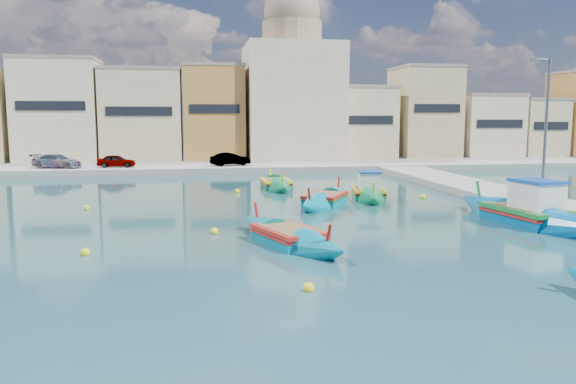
{
  "coord_description": "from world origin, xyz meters",
  "views": [
    {
      "loc": [
        -0.35,
        -20.59,
        5.03
      ],
      "look_at": [
        4.0,
        6.0,
        1.4
      ],
      "focal_mm": 35.0,
      "sensor_mm": 36.0,
      "label": 1
    }
  ],
  "objects_px": {
    "luzzu_green": "(276,185)",
    "luzzu_blue_south": "(289,238)",
    "church_block": "(292,85)",
    "quay_street_lamp": "(545,130)",
    "luzzu_blue_cabin": "(368,193)",
    "luzzu_cyan_mid": "(325,200)",
    "luzzu_turquoise_cabin": "(527,215)"
  },
  "relations": [
    {
      "from": "luzzu_green",
      "to": "luzzu_blue_south",
      "type": "xyz_separation_m",
      "value": [
        -1.96,
        -17.35,
        -0.0
      ]
    },
    {
      "from": "church_block",
      "to": "luzzu_blue_south",
      "type": "relative_size",
      "value": 2.37
    },
    {
      "from": "quay_street_lamp",
      "to": "luzzu_blue_south",
      "type": "relative_size",
      "value": 0.99
    },
    {
      "from": "luzzu_blue_cabin",
      "to": "quay_street_lamp",
      "type": "bearing_deg",
      "value": -42.06
    },
    {
      "from": "luzzu_cyan_mid",
      "to": "luzzu_green",
      "type": "bearing_deg",
      "value": 102.57
    },
    {
      "from": "church_block",
      "to": "luzzu_green",
      "type": "relative_size",
      "value": 2.64
    },
    {
      "from": "luzzu_blue_cabin",
      "to": "luzzu_blue_south",
      "type": "relative_size",
      "value": 0.95
    },
    {
      "from": "luzzu_green",
      "to": "church_block",
      "type": "bearing_deg",
      "value": 77.41
    },
    {
      "from": "luzzu_blue_cabin",
      "to": "luzzu_blue_south",
      "type": "bearing_deg",
      "value": -120.87
    },
    {
      "from": "quay_street_lamp",
      "to": "luzzu_green",
      "type": "xyz_separation_m",
      "value": [
        -12.28,
        12.33,
        -4.09
      ]
    },
    {
      "from": "luzzu_turquoise_cabin",
      "to": "luzzu_blue_south",
      "type": "bearing_deg",
      "value": -168.78
    },
    {
      "from": "luzzu_turquoise_cabin",
      "to": "luzzu_blue_cabin",
      "type": "xyz_separation_m",
      "value": [
        -4.87,
        9.27,
        -0.08
      ]
    },
    {
      "from": "luzzu_green",
      "to": "luzzu_turquoise_cabin",
      "type": "bearing_deg",
      "value": -56.73
    },
    {
      "from": "church_block",
      "to": "luzzu_blue_cabin",
      "type": "bearing_deg",
      "value": -89.71
    },
    {
      "from": "church_block",
      "to": "luzzu_cyan_mid",
      "type": "distance_m",
      "value": 30.75
    },
    {
      "from": "quay_street_lamp",
      "to": "luzzu_blue_cabin",
      "type": "xyz_separation_m",
      "value": [
        -7.3,
        6.59,
        -4.01
      ]
    },
    {
      "from": "luzzu_blue_cabin",
      "to": "luzzu_blue_south",
      "type": "distance_m",
      "value": 13.52
    },
    {
      "from": "luzzu_turquoise_cabin",
      "to": "luzzu_blue_south",
      "type": "distance_m",
      "value": 12.04
    },
    {
      "from": "luzzu_turquoise_cabin",
      "to": "luzzu_cyan_mid",
      "type": "relative_size",
      "value": 1.38
    },
    {
      "from": "church_block",
      "to": "luzzu_turquoise_cabin",
      "type": "xyz_separation_m",
      "value": [
        5.01,
        -36.68,
        -8.01
      ]
    },
    {
      "from": "luzzu_green",
      "to": "luzzu_blue_south",
      "type": "bearing_deg",
      "value": -96.45
    },
    {
      "from": "luzzu_cyan_mid",
      "to": "church_block",
      "type": "bearing_deg",
      "value": 84.0
    },
    {
      "from": "luzzu_turquoise_cabin",
      "to": "luzzu_blue_cabin",
      "type": "bearing_deg",
      "value": 117.71
    },
    {
      "from": "quay_street_lamp",
      "to": "luzzu_turquoise_cabin",
      "type": "xyz_separation_m",
      "value": [
        -2.44,
        -2.68,
        -3.93
      ]
    },
    {
      "from": "luzzu_blue_cabin",
      "to": "luzzu_cyan_mid",
      "type": "relative_size",
      "value": 1.0
    },
    {
      "from": "church_block",
      "to": "luzzu_blue_cabin",
      "type": "xyz_separation_m",
      "value": [
        0.14,
        -27.41,
        -8.08
      ]
    },
    {
      "from": "luzzu_blue_cabin",
      "to": "luzzu_green",
      "type": "distance_m",
      "value": 7.6
    },
    {
      "from": "quay_street_lamp",
      "to": "luzzu_cyan_mid",
      "type": "relative_size",
      "value": 1.04
    },
    {
      "from": "quay_street_lamp",
      "to": "luzzu_blue_cabin",
      "type": "height_order",
      "value": "quay_street_lamp"
    },
    {
      "from": "church_block",
      "to": "luzzu_cyan_mid",
      "type": "xyz_separation_m",
      "value": [
        -3.1,
        -29.48,
        -8.16
      ]
    },
    {
      "from": "quay_street_lamp",
      "to": "luzzu_green",
      "type": "relative_size",
      "value": 1.1
    },
    {
      "from": "quay_street_lamp",
      "to": "luzzu_turquoise_cabin",
      "type": "height_order",
      "value": "quay_street_lamp"
    }
  ]
}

